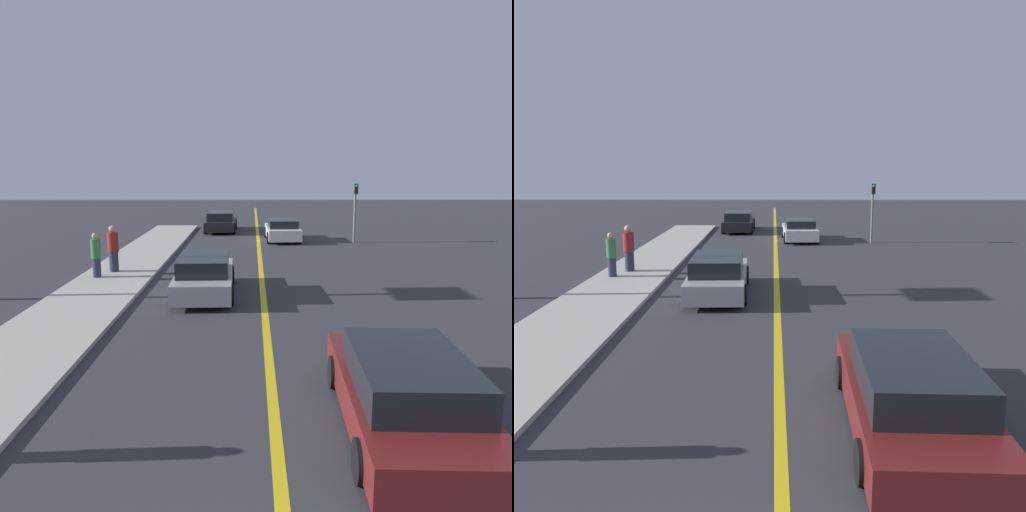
# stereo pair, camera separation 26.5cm
# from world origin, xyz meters

# --- Properties ---
(road_center_line) EXTENTS (0.20, 60.00, 0.01)m
(road_center_line) POSITION_xyz_m (0.00, 18.00, 0.00)
(road_center_line) COLOR gold
(road_center_line) RESTS_ON ground_plane
(sidewalk_left) EXTENTS (2.76, 32.40, 0.12)m
(sidewalk_left) POSITION_xyz_m (-5.48, 16.20, 0.06)
(sidewalk_left) COLOR #ADA89E
(sidewalk_left) RESTS_ON ground_plane
(car_near_right_lane) EXTENTS (2.16, 4.79, 1.33)m
(car_near_right_lane) POSITION_xyz_m (2.06, 5.52, 0.64)
(car_near_right_lane) COLOR maroon
(car_near_right_lane) RESTS_ON ground_plane
(car_ahead_center) EXTENTS (2.03, 4.55, 1.31)m
(car_ahead_center) POSITION_xyz_m (-1.93, 14.10, 0.63)
(car_ahead_center) COLOR #9E9EA3
(car_ahead_center) RESTS_ON ground_plane
(car_far_distant) EXTENTS (2.01, 3.89, 1.21)m
(car_far_distant) POSITION_xyz_m (1.37, 26.12, 0.59)
(car_far_distant) COLOR silver
(car_far_distant) RESTS_ON ground_plane
(car_parked_left_lot) EXTENTS (1.97, 4.32, 1.28)m
(car_parked_left_lot) POSITION_xyz_m (-2.35, 30.13, 0.62)
(car_parked_left_lot) COLOR black
(car_parked_left_lot) RESTS_ON ground_plane
(pedestrian_mid_group) EXTENTS (0.35, 0.35, 1.65)m
(pedestrian_mid_group) POSITION_xyz_m (-6.11, 16.23, 0.94)
(pedestrian_mid_group) COLOR #282D3D
(pedestrian_mid_group) RESTS_ON sidewalk_left
(pedestrian_far_standing) EXTENTS (0.42, 0.42, 1.80)m
(pedestrian_far_standing) POSITION_xyz_m (-5.74, 17.23, 1.01)
(pedestrian_far_standing) COLOR #282D3D
(pedestrian_far_standing) RESTS_ON sidewalk_left
(traffic_light) EXTENTS (0.18, 0.40, 3.22)m
(traffic_light) POSITION_xyz_m (5.26, 25.23, 2.03)
(traffic_light) COLOR slate
(traffic_light) RESTS_ON ground_plane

